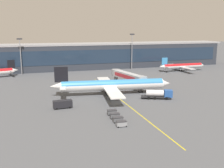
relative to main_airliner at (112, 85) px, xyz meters
name	(u,v)px	position (x,y,z in m)	size (l,w,h in m)	color
ground_plane	(117,102)	(-1.68, -10.86, -3.66)	(700.00, 700.00, 0.00)	#515459
apron_lead_in_line	(122,100)	(0.65, -8.86, -3.65)	(0.30, 80.00, 0.01)	yellow
terminal_building	(60,57)	(-11.66, 67.98, 4.18)	(215.91, 17.39, 15.65)	#2D333D
main_airliner	(112,85)	(0.00, 0.00, 0.00)	(45.72, 36.62, 10.97)	white
jet_bridge	(127,76)	(9.83, 10.71, 1.03)	(7.79, 23.30, 6.36)	#B2B7BC
fuel_tanker	(159,94)	(13.89, -10.91, -1.91)	(10.94, 6.41, 3.25)	#232326
lavatory_truck	(62,104)	(-20.05, -12.00, -2.24)	(5.92, 2.62, 2.50)	black
baggage_cart_0	(121,124)	(-7.68, -32.30, -2.88)	(2.73, 1.74, 1.48)	gray
baggage_cart_1	(118,119)	(-7.51, -29.11, -2.88)	(2.73, 1.74, 1.48)	#595B60
baggage_cart_2	(115,116)	(-7.35, -25.91, -2.88)	(2.73, 1.74, 1.48)	#595B60
baggage_cart_3	(112,112)	(-7.19, -22.72, -2.88)	(2.73, 1.74, 1.48)	#595B60
commuter_jet_far	(182,66)	(56.06, 41.30, -0.70)	(30.21, 23.91, 8.27)	silver
apron_light_mast_1	(132,48)	(30.07, 56.03, 9.04)	(2.80, 0.50, 21.49)	gray
apron_light_mast_2	(20,53)	(-33.43, 56.03, 7.98)	(2.80, 0.50, 19.47)	gray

